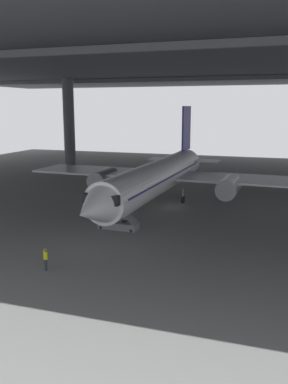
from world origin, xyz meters
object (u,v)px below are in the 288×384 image
object	(u,v)px
boarding_stairs	(118,221)
crew_worker_near_nose	(45,258)
crew_worker_by_stairs	(117,212)
airplane_main	(158,177)

from	to	relation	value
boarding_stairs	crew_worker_near_nose	world-z (taller)	boarding_stairs
crew_worker_near_nose	crew_worker_by_stairs	distance (m)	14.11
crew_worker_near_nose	airplane_main	bearing A→B (deg)	84.75
airplane_main	crew_worker_near_nose	bearing A→B (deg)	-95.25
boarding_stairs	crew_worker_near_nose	bearing A→B (deg)	-95.28
crew_worker_by_stairs	crew_worker_near_nose	bearing A→B (deg)	-89.64
crew_worker_near_nose	crew_worker_by_stairs	bearing A→B (deg)	90.36
airplane_main	boarding_stairs	xyz separation A→B (m)	(-0.97, -10.61, -2.80)
boarding_stairs	crew_worker_by_stairs	distance (m)	2.83
crew_worker_near_nose	crew_worker_by_stairs	world-z (taller)	crew_worker_near_nose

